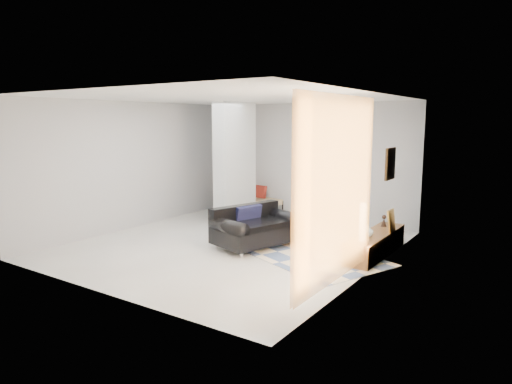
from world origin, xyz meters
The scene contains 17 objects.
floor centered at (0.00, 0.00, 0.00)m, with size 6.00×6.00×0.00m, color beige.
ceiling centered at (0.00, 0.00, 2.80)m, with size 6.00×6.00×0.00m, color white.
wall_back centered at (0.00, 3.00, 1.40)m, with size 6.00×6.00×0.00m, color #B1B2B5.
wall_front centered at (0.00, -3.00, 1.40)m, with size 6.00×6.00×0.00m, color #B1B2B5.
wall_left centered at (-2.75, 0.00, 1.40)m, with size 6.00×6.00×0.00m, color #B1B2B5.
wall_right centered at (2.75, 0.00, 1.40)m, with size 6.00×6.00×0.00m, color #B1B2B5.
partition_column centered at (-1.10, 1.60, 1.40)m, with size 0.35×1.20×2.80m, color silver.
hallway_door centered at (-2.10, 2.96, 1.02)m, with size 0.85×0.06×2.04m, color beige.
curtain centered at (2.67, -1.15, 1.45)m, with size 2.55×2.55×0.00m, color gold.
wall_art centered at (2.72, 0.90, 1.65)m, with size 0.04×0.45×0.55m, color #35220E.
media_console centered at (2.52, 0.90, 0.20)m, with size 0.45×1.98×0.80m.
loveseat centered at (0.38, 0.22, 0.35)m, with size 1.37×1.83×0.76m.
daybed centered at (-1.42, 2.63, 0.42)m, with size 1.81×1.01×0.77m.
area_rug centered at (1.60, 0.20, 0.01)m, with size 2.57×1.71×0.01m, color beige.
cylinder_lamp centered at (2.50, 0.27, 0.72)m, with size 0.12×0.12×0.64m, color silver.
bronze_figurine centered at (2.47, 1.47, 0.51)m, with size 0.11×0.11×0.22m, color #331F16, non-canonical shape.
vase centered at (2.47, 0.60, 0.50)m, with size 0.20×0.20×0.21m, color white.
Camera 1 is at (5.13, -6.86, 2.38)m, focal length 32.00 mm.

